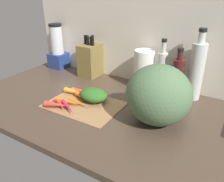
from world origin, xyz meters
The scene contains 19 objects.
ground_plane centered at (0.00, 0.00, -1.50)cm, with size 170.00×80.00×3.00cm, color #47382B.
wall_back centered at (0.00, 38.50, 30.00)cm, with size 170.00×3.00×60.00cm, color beige.
cutting_board centered at (-19.13, -5.48, 0.40)cm, with size 37.13×26.92×0.80cm, color #997047.
carrot_0 centered at (-27.04, -14.07, 2.15)cm, with size 2.69×2.69×10.08cm, color red.
carrot_1 centered at (-27.98, 0.59, 2.26)cm, with size 2.92×2.92×16.89cm, color orange.
carrot_2 centered at (-20.28, -2.40, 2.12)cm, with size 2.64×2.64×16.69cm, color orange.
carrot_3 centered at (-22.75, -13.86, 2.21)cm, with size 2.82×2.82×14.58cm, color #B2264C.
carrot_4 centered at (-25.12, -10.05, 2.43)cm, with size 3.26×3.26×14.93cm, color orange.
carrot_5 centered at (-20.64, -7.46, 1.84)cm, with size 2.09×2.09×13.04cm, color orange.
carrot_6 centered at (-25.11, 4.30, 2.16)cm, with size 2.72×2.72×12.89cm, color red.
carrot_7 centered at (-27.97, -15.36, 2.38)cm, with size 3.16×3.16×12.65cm, color red.
carrot_greens_pile centered at (-17.01, 0.28, 4.03)cm, with size 15.29×11.76×6.47cm, color #2D6023.
winter_squash centered at (17.67, -0.82, 13.24)cm, with size 28.32×27.04×26.48cm, color #4C6B47.
knife_block centered at (-40.17, 29.96, 10.81)cm, with size 11.30×14.68×26.39cm.
blender_appliance centered at (-69.71, 31.15, 13.48)cm, with size 11.46×11.46×31.19cm.
paper_towel_roll centered at (-2.37, 29.50, 11.27)cm, with size 11.32×11.32×22.54cm, color white.
bottle_0 centered at (7.87, 30.31, 12.26)cm, with size 5.41×5.41×29.97cm.
bottle_1 centered at (17.67, 27.31, 11.40)cm, with size 6.12×6.12×27.08cm.
bottle_2 centered at (25.91, 31.13, 15.79)cm, with size 7.59×7.59×36.95cm.
Camera 1 is at (45.05, -85.12, 56.67)cm, focal length 36.48 mm.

